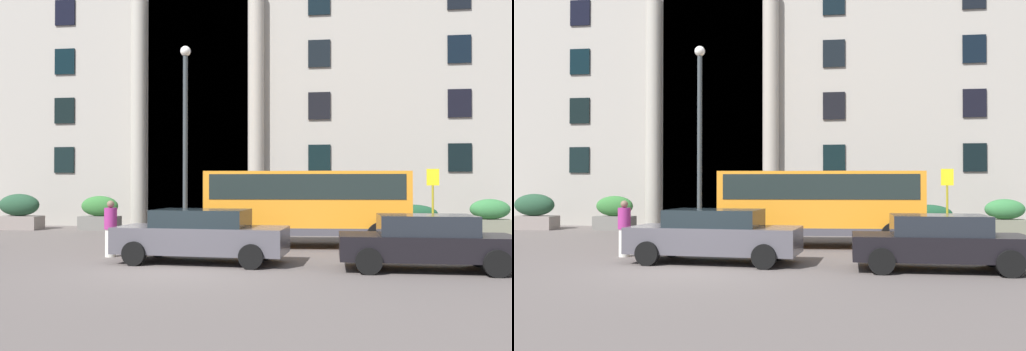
# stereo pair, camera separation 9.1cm
# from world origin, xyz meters

# --- Properties ---
(ground_plane) EXTENTS (80.00, 64.00, 0.12)m
(ground_plane) POSITION_xyz_m (0.00, 0.00, -0.06)
(ground_plane) COLOR #584F4C
(office_building_facade) EXTENTS (39.63, 9.64, 14.95)m
(office_building_facade) POSITION_xyz_m (-0.01, 17.48, 7.48)
(office_building_facade) COLOR #9F9990
(office_building_facade) RESTS_ON ground_plane
(orange_minibus) EXTENTS (6.72, 3.14, 2.50)m
(orange_minibus) POSITION_xyz_m (2.88, 5.50, 1.52)
(orange_minibus) COLOR orange
(orange_minibus) RESTS_ON ground_plane
(bus_stop_sign) EXTENTS (0.44, 0.08, 2.63)m
(bus_stop_sign) POSITION_xyz_m (7.36, 7.48, 1.63)
(bus_stop_sign) COLOR #9F951F
(bus_stop_sign) RESTS_ON ground_plane
(hedge_planter_far_west) EXTENTS (2.01, 0.98, 1.63)m
(hedge_planter_far_west) POSITION_xyz_m (-10.46, 10.54, 0.79)
(hedge_planter_far_west) COLOR gray
(hedge_planter_far_west) RESTS_ON ground_plane
(hedge_planter_entrance_right) EXTENTS (1.68, 0.93, 1.46)m
(hedge_planter_entrance_right) POSITION_xyz_m (10.23, 10.86, 0.71)
(hedge_planter_entrance_right) COLOR #696B58
(hedge_planter_entrance_right) RESTS_ON ground_plane
(hedge_planter_east) EXTENTS (2.09, 0.96, 1.23)m
(hedge_planter_east) POSITION_xyz_m (7.07, 10.38, 0.60)
(hedge_planter_east) COLOR #706C5A
(hedge_planter_east) RESTS_ON ground_plane
(hedge_planter_entrance_left) EXTENTS (1.80, 0.75, 1.54)m
(hedge_planter_entrance_left) POSITION_xyz_m (-6.64, 10.67, 0.74)
(hedge_planter_entrance_left) COLOR slate
(hedge_planter_entrance_left) RESTS_ON ground_plane
(parked_compact_extra) EXTENTS (4.60, 2.15, 1.41)m
(parked_compact_extra) POSITION_xyz_m (0.32, 1.17, 0.73)
(parked_compact_extra) COLOR #49474E
(parked_compact_extra) RESTS_ON ground_plane
(parked_sedan_far) EXTENTS (4.15, 1.92, 1.34)m
(parked_sedan_far) POSITION_xyz_m (5.99, 0.65, 0.69)
(parked_sedan_far) COLOR black
(parked_sedan_far) RESTS_ON ground_plane
(scooter_by_planter) EXTENTS (2.08, 0.64, 0.89)m
(scooter_by_planter) POSITION_xyz_m (0.22, 3.06, 0.46)
(scooter_by_planter) COLOR black
(scooter_by_planter) RESTS_ON ground_plane
(pedestrian_woman_dark_dress) EXTENTS (0.36, 0.36, 1.61)m
(pedestrian_woman_dark_dress) POSITION_xyz_m (-2.54, 1.99, 0.81)
(pedestrian_woman_dark_dress) COLOR silver
(pedestrian_woman_dark_dress) RESTS_ON ground_plane
(lamppost_plaza_centre) EXTENTS (0.40, 0.40, 7.40)m
(lamppost_plaza_centre) POSITION_xyz_m (-1.83, 7.51, 4.32)
(lamppost_plaza_centre) COLOR #333B3D
(lamppost_plaza_centre) RESTS_ON ground_plane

